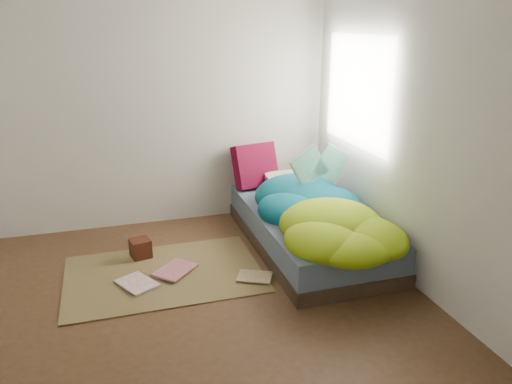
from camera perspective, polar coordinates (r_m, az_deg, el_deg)
ground at (r=3.85m, az=-7.17°, el=-12.76°), size 3.50×3.50×0.00m
room_walls at (r=3.31m, az=-8.14°, el=12.05°), size 3.54×3.54×2.62m
bed at (r=4.69m, az=5.99°, el=-4.26°), size 1.00×2.00×0.34m
duvet at (r=4.38m, az=7.25°, el=-1.24°), size 0.96×1.84×0.34m
rug at (r=4.30m, az=-10.48°, el=-9.18°), size 1.60×1.10×0.01m
pillow_floral at (r=5.21m, az=4.66°, el=0.99°), size 0.61×0.39×0.14m
pillow_magenta at (r=5.25m, az=-0.09°, el=3.03°), size 0.48×0.24×0.46m
open_book at (r=4.67m, az=7.47°, el=4.21°), size 0.52×0.17×0.31m
wooden_box at (r=4.59m, az=-13.06°, el=-6.27°), size 0.20×0.20×0.17m
floor_book_a at (r=4.11m, az=-14.83°, el=-10.66°), size 0.36×0.39×0.02m
floor_book_b at (r=4.36m, az=-10.58°, el=-8.44°), size 0.42×0.42×0.03m
floor_book_c at (r=4.06m, az=-0.38°, el=-10.36°), size 0.33×0.30×0.02m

